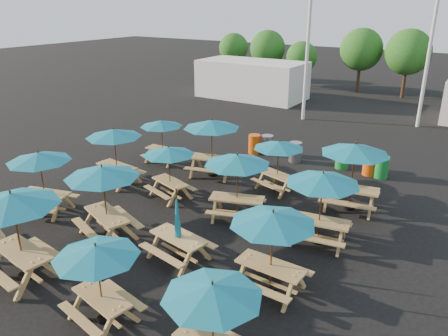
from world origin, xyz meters
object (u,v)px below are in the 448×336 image
Objects in this scene: picnic_unit_10 at (237,163)px; picnic_unit_12 at (212,295)px; picnic_unit_2 at (114,136)px; picnic_unit_4 at (12,204)px; picnic_unit_13 at (273,222)px; waste_bin_1 at (267,145)px; waste_bin_3 at (342,158)px; picnic_unit_9 at (178,231)px; picnic_unit_6 at (169,154)px; waste_bin_2 at (295,152)px; picnic_unit_11 at (279,147)px; picnic_unit_14 at (323,182)px; waste_bin_0 at (254,144)px; picnic_unit_7 at (212,127)px; picnic_unit_3 at (161,126)px; picnic_unit_1 at (39,160)px; waste_bin_4 at (370,165)px; picnic_unit_5 at (102,176)px; picnic_unit_8 at (96,255)px; waste_bin_5 at (382,167)px; picnic_unit_15 at (355,152)px.

picnic_unit_10 is 1.36× the size of picnic_unit_12.
picnic_unit_4 is (2.70, -6.12, 0.18)m from picnic_unit_2.
picnic_unit_13 is 11.00m from waste_bin_1.
picnic_unit_9 is at bearing -99.23° from waste_bin_3.
waste_bin_2 is at bearing 86.28° from picnic_unit_6.
picnic_unit_14 is at bearing -28.91° from picnic_unit_11.
picnic_unit_14 is at bearing -47.98° from waste_bin_0.
picnic_unit_10 reaches higher than picnic_unit_11.
picnic_unit_11 is (3.06, 0.07, -0.37)m from picnic_unit_7.
picnic_unit_3 is at bearing 147.32° from picnic_unit_13.
picnic_unit_1 is 2.82× the size of waste_bin_4.
picnic_unit_4 is at bearing -73.63° from picnic_unit_6.
picnic_unit_12 is at bearing -98.57° from picnic_unit_14.
picnic_unit_5 is at bearing -119.46° from waste_bin_4.
waste_bin_0 is at bearing 71.61° from picnic_unit_2.
waste_bin_1 is at bearing 23.41° from waste_bin_0.
picnic_unit_2 is 10.84m from waste_bin_4.
picnic_unit_10 is at bearing 97.98° from picnic_unit_9.
picnic_unit_7 is at bearing -91.80° from waste_bin_0.
picnic_unit_11 is at bearing 84.02° from picnic_unit_5.
picnic_unit_4 reaches higher than picnic_unit_5.
waste_bin_2 is (2.19, -0.04, 0.00)m from waste_bin_0.
picnic_unit_9 is 3.10m from picnic_unit_13.
picnic_unit_12 is (8.78, -6.00, -0.21)m from picnic_unit_2.
picnic_unit_14 is at bearing 92.27° from picnic_unit_12.
waste_bin_3 is (7.25, 6.65, -1.57)m from picnic_unit_2.
picnic_unit_10 is at bearing 15.13° from picnic_unit_6.
picnic_unit_11 is (0.07, 9.05, 0.01)m from picnic_unit_8.
picnic_unit_10 is 6.69m from picnic_unit_12.
picnic_unit_1 reaches higher than picnic_unit_3.
waste_bin_2 is (2.17, 9.65, -1.63)m from picnic_unit_5.
waste_bin_4 is (-0.06, 9.56, -1.52)m from picnic_unit_13.
picnic_unit_11 is 4.63m from waste_bin_1.
picnic_unit_12 is at bearing 13.71° from picnic_unit_8.
picnic_unit_1 is at bearing -107.96° from waste_bin_0.
picnic_unit_3 reaches higher than waste_bin_4.
picnic_unit_1 is 9.39m from picnic_unit_12.
picnic_unit_3 is 6.31m from waste_bin_2.
picnic_unit_13 is at bearing -60.03° from picnic_unit_7.
waste_bin_5 is (6.26, 6.43, -1.32)m from picnic_unit_6.
picnic_unit_3 is 4.03m from picnic_unit_6.
picnic_unit_6 is (-0.19, 3.37, -0.31)m from picnic_unit_5.
picnic_unit_6 reaches higher than waste_bin_1.
picnic_unit_12 reaches higher than waste_bin_5.
picnic_unit_4 is 10.79m from picnic_unit_15.
picnic_unit_2 is 1.08× the size of picnic_unit_13.
waste_bin_4 is 1.00× the size of waste_bin_5.
picnic_unit_15 is at bearing -35.88° from waste_bin_1.
picnic_unit_15 reaches higher than picnic_unit_9.
picnic_unit_2 is 2.62× the size of waste_bin_4.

